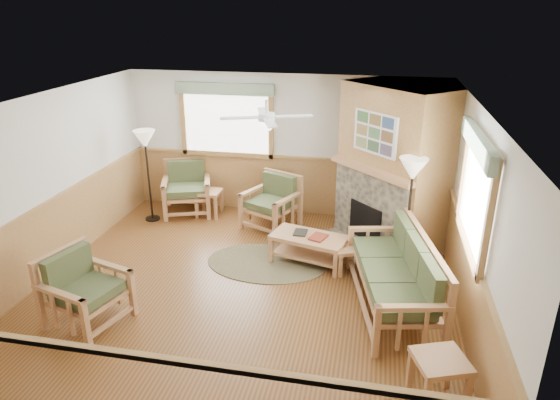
% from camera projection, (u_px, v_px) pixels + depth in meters
% --- Properties ---
extents(floor, '(6.00, 6.00, 0.01)m').
position_uv_depth(floor, '(244.00, 289.00, 7.29)').
color(floor, brown).
rests_on(floor, ground).
extents(ceiling, '(6.00, 6.00, 0.01)m').
position_uv_depth(ceiling, '(238.00, 104.00, 6.29)').
color(ceiling, white).
rests_on(ceiling, floor).
extents(wall_back, '(6.00, 0.02, 2.70)m').
position_uv_depth(wall_back, '(283.00, 145.00, 9.52)').
color(wall_back, silver).
rests_on(wall_back, floor).
extents(wall_front, '(6.00, 0.02, 2.70)m').
position_uv_depth(wall_front, '(142.00, 337.00, 4.06)').
color(wall_front, silver).
rests_on(wall_front, floor).
extents(wall_left, '(0.02, 6.00, 2.70)m').
position_uv_depth(wall_left, '(45.00, 188.00, 7.34)').
color(wall_left, silver).
rests_on(wall_left, floor).
extents(wall_right, '(0.02, 6.00, 2.70)m').
position_uv_depth(wall_right, '(472.00, 220.00, 6.24)').
color(wall_right, silver).
rests_on(wall_right, floor).
extents(wainscot, '(6.00, 6.00, 1.10)m').
position_uv_depth(wainscot, '(243.00, 255.00, 7.08)').
color(wainscot, '#A67944').
rests_on(wainscot, floor).
extents(fireplace, '(3.11, 3.11, 2.70)m').
position_uv_depth(fireplace, '(393.00, 167.00, 8.28)').
color(fireplace, '#A67944').
rests_on(fireplace, floor).
extents(window_back, '(1.90, 0.16, 1.50)m').
position_uv_depth(window_back, '(225.00, 81.00, 9.26)').
color(window_back, white).
rests_on(window_back, wall_back).
extents(window_right, '(0.16, 1.90, 1.50)m').
position_uv_depth(window_right, '(486.00, 132.00, 5.63)').
color(window_right, white).
rests_on(window_right, wall_right).
extents(ceiling_fan, '(1.59, 1.59, 0.36)m').
position_uv_depth(ceiling_fan, '(266.00, 103.00, 6.53)').
color(ceiling_fan, white).
rests_on(ceiling_fan, ceiling).
extents(sofa, '(2.33, 1.34, 1.01)m').
position_uv_depth(sofa, '(393.00, 274.00, 6.68)').
color(sofa, tan).
rests_on(sofa, floor).
extents(armchair_back_left, '(1.13, 1.13, 1.00)m').
position_uv_depth(armchair_back_left, '(187.00, 189.00, 9.77)').
color(armchair_back_left, tan).
rests_on(armchair_back_left, floor).
extents(armchair_back_right, '(1.14, 1.14, 0.96)m').
position_uv_depth(armchair_back_right, '(271.00, 202.00, 9.13)').
color(armchair_back_right, tan).
rests_on(armchair_back_right, floor).
extents(armchair_left, '(1.06, 1.06, 0.96)m').
position_uv_depth(armchair_left, '(86.00, 290.00, 6.35)').
color(armchair_left, tan).
rests_on(armchair_left, floor).
extents(coffee_table, '(1.29, 0.87, 0.47)m').
position_uv_depth(coffee_table, '(309.00, 249.00, 7.93)').
color(coffee_table, tan).
rests_on(coffee_table, floor).
extents(end_table_chairs, '(0.46, 0.45, 0.51)m').
position_uv_depth(end_table_chairs, '(209.00, 203.00, 9.70)').
color(end_table_chairs, tan).
rests_on(end_table_chairs, floor).
extents(end_table_sofa, '(0.65, 0.64, 0.57)m').
position_uv_depth(end_table_sofa, '(438.00, 381.00, 5.09)').
color(end_table_sofa, tan).
rests_on(end_table_sofa, floor).
extents(footstool, '(0.62, 0.62, 0.42)m').
position_uv_depth(footstool, '(349.00, 258.00, 7.73)').
color(footstool, tan).
rests_on(footstool, floor).
extents(braided_rug, '(2.30, 2.30, 0.01)m').
position_uv_depth(braided_rug, '(267.00, 263.00, 7.99)').
color(braided_rug, brown).
rests_on(braided_rug, floor).
extents(floor_lamp_left, '(0.52, 0.52, 1.76)m').
position_uv_depth(floor_lamp_left, '(149.00, 176.00, 9.29)').
color(floor_lamp_left, black).
rests_on(floor_lamp_left, floor).
extents(floor_lamp_right, '(0.55, 0.55, 1.83)m').
position_uv_depth(floor_lamp_right, '(408.00, 216.00, 7.46)').
color(floor_lamp_right, black).
rests_on(floor_lamp_right, floor).
extents(book_red, '(0.31, 0.36, 0.03)m').
position_uv_depth(book_red, '(318.00, 236.00, 7.76)').
color(book_red, maroon).
rests_on(book_red, coffee_table).
extents(book_dark, '(0.21, 0.27, 0.02)m').
position_uv_depth(book_dark, '(300.00, 232.00, 7.93)').
color(book_dark, black).
rests_on(book_dark, coffee_table).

